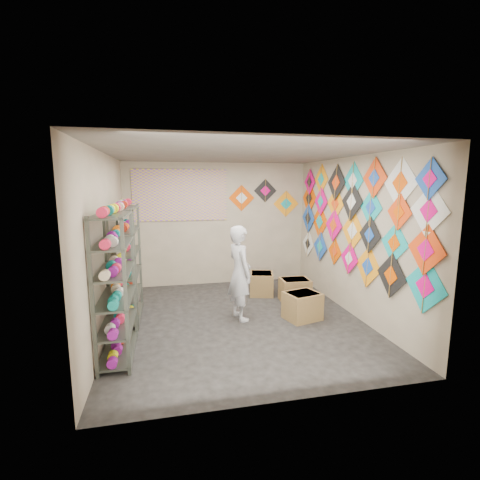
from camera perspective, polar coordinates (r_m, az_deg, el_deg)
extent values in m
plane|color=black|center=(5.94, -0.35, -12.97)|extent=(4.50, 4.50, 0.00)
plane|color=#B7A78C|center=(7.77, -3.74, 2.60)|extent=(4.00, 0.00, 4.00)
plane|color=#B7A78C|center=(3.45, 7.32, -5.92)|extent=(4.00, 0.00, 4.00)
plane|color=#B7A78C|center=(5.53, -21.10, -0.71)|extent=(0.00, 4.50, 4.50)
plane|color=#B7A78C|center=(6.29, 17.79, 0.60)|extent=(0.00, 4.50, 4.50)
plane|color=slate|center=(5.52, -0.37, 13.96)|extent=(4.50, 4.50, 0.00)
cube|color=#4C5147|center=(4.76, -19.75, -7.12)|extent=(0.40, 1.10, 1.90)
cube|color=#4C5147|center=(6.01, -18.15, -3.67)|extent=(0.40, 1.10, 1.90)
cylinder|color=#FF244D|center=(4.28, -20.65, -7.68)|extent=(0.12, 0.10, 0.12)
cylinder|color=orange|center=(4.46, -20.30, -6.97)|extent=(0.12, 0.10, 0.12)
cylinder|color=#FCF214|center=(4.65, -19.97, -6.32)|extent=(0.12, 0.10, 0.12)
cylinder|color=silver|center=(4.83, -19.66, -5.72)|extent=(0.12, 0.10, 0.12)
cylinder|color=red|center=(5.01, -19.38, -5.16)|extent=(0.12, 0.10, 0.12)
cylinder|color=#941690|center=(5.20, -19.12, -4.64)|extent=(0.12, 0.10, 0.12)
cylinder|color=beige|center=(5.53, -18.71, -3.81)|extent=(0.12, 0.10, 0.12)
cylinder|color=#108A81|center=(5.71, -18.49, -3.38)|extent=(0.12, 0.10, 0.12)
cylinder|color=#FF244D|center=(5.90, -18.29, -2.98)|extent=(0.12, 0.10, 0.12)
cylinder|color=orange|center=(6.09, -18.11, -2.60)|extent=(0.12, 0.10, 0.12)
cylinder|color=#FCF214|center=(6.27, -17.93, -2.25)|extent=(0.12, 0.10, 0.12)
cylinder|color=silver|center=(6.46, -17.76, -1.92)|extent=(0.12, 0.10, 0.12)
cube|color=#12A6A7|center=(4.89, 28.13, -6.69)|extent=(0.03, 0.71, 0.71)
cube|color=black|center=(5.37, 23.56, -5.38)|extent=(0.01, 0.66, 0.66)
cube|color=orange|center=(5.88, 20.24, -4.11)|extent=(0.04, 0.68, 0.68)
cube|color=#EC0479|center=(6.32, 17.48, -2.88)|extent=(0.03, 0.56, 0.56)
cube|color=#F14E00|center=(6.82, 15.27, -1.82)|extent=(0.02, 0.51, 0.51)
cube|color=blue|center=(7.34, 13.00, -1.05)|extent=(0.03, 0.60, 0.60)
cube|color=white|center=(7.95, 11.10, -0.58)|extent=(0.04, 0.59, 0.59)
cube|color=#F3400D|center=(4.80, 28.22, -1.44)|extent=(0.03, 0.64, 0.64)
cube|color=#12A6A7|center=(5.30, 24.01, -0.46)|extent=(0.04, 0.60, 0.59)
cube|color=black|center=(5.75, 20.52, 0.79)|extent=(0.02, 0.58, 0.58)
cube|color=orange|center=(6.22, 18.00, 1.47)|extent=(0.02, 0.70, 0.70)
cube|color=#EC0479|center=(6.78, 15.10, 2.36)|extent=(0.04, 0.63, 0.63)
cube|color=#F14E00|center=(7.36, 12.96, 2.98)|extent=(0.01, 0.72, 0.72)
cube|color=blue|center=(7.86, 11.13, 3.55)|extent=(0.01, 0.66, 0.66)
cube|color=white|center=(4.78, 28.61, 4.27)|extent=(0.04, 0.66, 0.66)
cube|color=#F3400D|center=(5.17, 24.67, 4.18)|extent=(0.02, 0.51, 0.51)
cube|color=#12A6A7|center=(5.76, 20.68, 5.03)|extent=(0.02, 0.59, 0.59)
cube|color=black|center=(6.20, 17.87, 6.01)|extent=(0.04, 0.67, 0.67)
cube|color=orange|center=(6.76, 15.38, 5.81)|extent=(0.02, 0.64, 0.64)
cube|color=#EC0479|center=(7.27, 13.13, 6.18)|extent=(0.02, 0.58, 0.58)
cube|color=#F14E00|center=(7.85, 11.30, 6.75)|extent=(0.05, 0.72, 0.72)
cube|color=blue|center=(4.76, 28.76, 8.80)|extent=(0.02, 0.52, 0.52)
cube|color=white|center=(5.21, 24.83, 8.52)|extent=(0.03, 0.71, 0.71)
cube|color=#F3400D|center=(5.67, 21.20, 9.49)|extent=(0.01, 0.62, 0.62)
cube|color=#12A6A7|center=(6.23, 18.06, 9.25)|extent=(0.03, 0.63, 0.63)
cube|color=black|center=(6.71, 15.52, 9.09)|extent=(0.04, 0.67, 0.67)
cube|color=orange|center=(7.32, 13.19, 9.69)|extent=(0.02, 0.62, 0.62)
cube|color=#EC0479|center=(7.81, 11.35, 9.32)|extent=(0.01, 0.56, 0.56)
cube|color=#F14E00|center=(7.81, 0.25, 6.91)|extent=(0.58, 0.02, 0.58)
cube|color=black|center=(7.94, 4.17, 8.07)|extent=(0.53, 0.02, 0.53)
cube|color=orange|center=(8.11, 7.56, 5.91)|extent=(0.60, 0.02, 0.60)
cube|color=#8E55B9|center=(7.63, -9.78, 7.27)|extent=(2.00, 0.01, 1.10)
imported|color=silver|center=(5.76, -0.04, -5.41)|extent=(0.76, 0.65, 1.58)
cube|color=olive|center=(6.00, 10.19, -10.59)|extent=(0.64, 0.58, 0.45)
cube|color=olive|center=(6.82, 8.99, -8.15)|extent=(0.56, 0.47, 0.44)
cube|color=olive|center=(7.17, 3.54, -7.16)|extent=(0.58, 0.61, 0.45)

